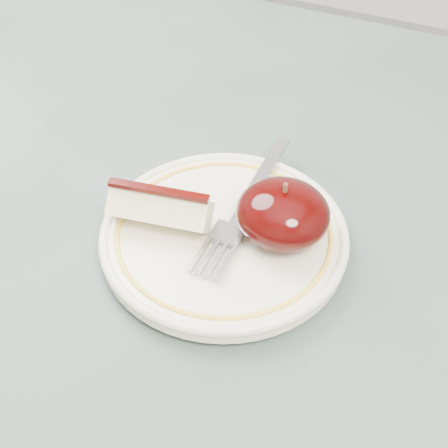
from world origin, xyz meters
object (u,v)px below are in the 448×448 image
at_px(table, 169,280).
at_px(fork, 245,205).
at_px(plate, 224,235).
at_px(apple_half, 283,213).

distance_m(table, fork, 0.13).
height_order(plate, fork, fork).
relative_size(table, plate, 4.18).
bearing_deg(table, fork, 19.61).
bearing_deg(table, apple_half, 4.50).
relative_size(apple_half, fork, 0.41).
bearing_deg(fork, apple_half, -112.69).
bearing_deg(apple_half, plate, -158.79).
relative_size(table, apple_half, 11.31).
height_order(table, plate, plate).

